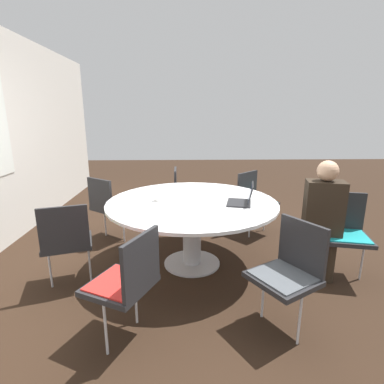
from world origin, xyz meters
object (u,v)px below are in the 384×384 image
(handbag, at_px, (161,215))
(chair_6, at_px, (289,268))
(chair_1, at_px, (254,198))
(coffee_cup, at_px, (158,197))
(chair_0, at_px, (345,228))
(chair_2, at_px, (184,192))
(chair_5, at_px, (127,278))
(chair_3, at_px, (109,203))
(chair_4, at_px, (66,238))
(laptop, at_px, (243,199))
(person_0, at_px, (324,211))

(handbag, bearing_deg, chair_6, -153.80)
(chair_1, bearing_deg, coffee_cup, -7.11)
(chair_0, xyz_separation_m, chair_2, (1.54, 1.62, 0.00))
(chair_5, xyz_separation_m, handbag, (2.44, -0.05, -0.38))
(chair_1, height_order, chair_3, same)
(chair_3, height_order, chair_5, same)
(chair_3, bearing_deg, chair_4, -60.31)
(chair_1, height_order, chair_4, same)
(chair_2, bearing_deg, chair_6, 18.11)
(chair_6, height_order, laptop, laptop)
(chair_2, xyz_separation_m, coffee_cup, (-1.24, 0.28, 0.27))
(chair_4, xyz_separation_m, laptop, (0.33, -1.72, 0.27))
(coffee_cup, bearing_deg, chair_0, -98.86)
(chair_5, bearing_deg, chair_4, 69.76)
(chair_4, distance_m, coffee_cup, 0.98)
(chair_1, xyz_separation_m, chair_3, (-0.21, 1.96, 0.00))
(chair_4, xyz_separation_m, coffee_cup, (0.46, -0.83, 0.27))
(chair_1, xyz_separation_m, chair_5, (-2.07, 1.39, 0.00))
(chair_2, distance_m, coffee_cup, 1.30)
(chair_5, bearing_deg, coffee_cup, 19.59)
(chair_6, distance_m, coffee_cup, 1.54)
(chair_0, xyz_separation_m, laptop, (0.16, 1.01, 0.27))
(chair_0, relative_size, laptop, 2.46)
(handbag, bearing_deg, chair_0, -128.02)
(chair_5, distance_m, coffee_cup, 1.22)
(laptop, bearing_deg, chair_4, -66.63)
(person_0, height_order, handbag, person_0)
(coffee_cup, bearing_deg, person_0, -101.14)
(chair_4, relative_size, chair_6, 1.00)
(chair_0, height_order, chair_2, same)
(chair_5, distance_m, handbag, 2.47)
(chair_2, bearing_deg, person_0, 40.54)
(chair_0, bearing_deg, laptop, 3.78)
(chair_4, distance_m, handbag, 1.91)
(coffee_cup, relative_size, handbag, 0.25)
(person_0, distance_m, handbag, 2.41)
(chair_2, distance_m, chair_3, 1.14)
(chair_0, relative_size, coffee_cup, 9.71)
(chair_5, bearing_deg, chair_2, 16.34)
(coffee_cup, bearing_deg, chair_6, -135.24)
(chair_1, relative_size, person_0, 0.71)
(chair_5, xyz_separation_m, laptop, (1.05, -1.02, 0.27))
(chair_6, relative_size, coffee_cup, 9.71)
(chair_2, bearing_deg, chair_4, -33.52)
(chair_6, bearing_deg, laptop, -20.07)
(chair_2, distance_m, laptop, 1.54)
(laptop, xyz_separation_m, handbag, (1.39, 0.97, -0.65))
(chair_0, distance_m, laptop, 1.06)
(chair_4, bearing_deg, laptop, -6.71)
(chair_0, relative_size, chair_2, 1.00)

